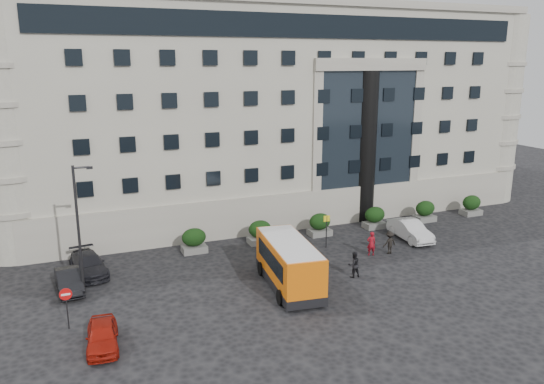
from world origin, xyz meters
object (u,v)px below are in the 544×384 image
at_px(parked_car_b, 69,281).
at_px(pedestrian_a, 371,244).
at_px(hedge_d, 375,217).
at_px(no_entry_sign, 66,300).
at_px(bus_stop_sign, 327,226).
at_px(minibus, 289,262).
at_px(parked_car_d, 74,225).
at_px(white_taxi, 410,230).
at_px(hedge_f, 471,205).
at_px(pedestrian_c, 389,243).
at_px(hedge_c, 320,224).
at_px(parked_car_c, 88,264).
at_px(pedestrian_b, 354,265).
at_px(hedge_a, 194,240).
at_px(street_lamp, 79,226).
at_px(hedge_e, 425,211).
at_px(hedge_b, 260,232).
at_px(parked_car_a, 102,335).
at_px(red_truck, 26,229).

bearing_deg(parked_car_b, pedestrian_a, -9.45).
distance_m(hedge_d, no_entry_sign, 26.15).
distance_m(bus_stop_sign, minibus, 7.81).
bearing_deg(no_entry_sign, hedge_d, 19.76).
bearing_deg(pedestrian_a, parked_car_b, 8.85).
xyz_separation_m(hedge_d, parked_car_d, (-23.60, 8.20, -0.25)).
relative_size(white_taxi, pedestrian_a, 2.62).
bearing_deg(no_entry_sign, hedge_f, 14.17).
xyz_separation_m(parked_car_d, pedestrian_c, (21.18, -13.89, 0.17)).
relative_size(hedge_c, parked_car_c, 0.39).
distance_m(pedestrian_a, pedestrian_b, 4.43).
bearing_deg(hedge_a, minibus, -64.53).
distance_m(hedge_c, street_lamp, 19.27).
xyz_separation_m(hedge_e, street_lamp, (-28.74, -4.80, 3.44)).
bearing_deg(no_entry_sign, street_lamp, 75.28).
bearing_deg(parked_car_c, no_entry_sign, -109.50).
bearing_deg(hedge_b, parked_car_c, -173.70).
height_order(parked_car_a, pedestrian_a, pedestrian_a).
height_order(hedge_d, bus_stop_sign, bus_stop_sign).
xyz_separation_m(red_truck, pedestrian_c, (24.62, -11.07, -0.76)).
relative_size(hedge_f, parked_car_d, 0.38).
height_order(hedge_a, no_entry_sign, no_entry_sign).
xyz_separation_m(hedge_a, parked_car_d, (-8.00, 8.20, -0.25)).
bearing_deg(bus_stop_sign, no_entry_sign, -161.92).
xyz_separation_m(red_truck, parked_car_b, (2.64, -9.12, -0.96)).
bearing_deg(no_entry_sign, parked_car_d, 86.63).
bearing_deg(white_taxi, hedge_b, 166.55).
bearing_deg(hedge_a, hedge_c, 0.00).
bearing_deg(street_lamp, hedge_f, 8.05).
xyz_separation_m(hedge_f, minibus, (-22.05, -8.30, 0.71)).
relative_size(parked_car_d, pedestrian_b, 2.81).
bearing_deg(red_truck, pedestrian_b, -28.07).
bearing_deg(bus_stop_sign, minibus, -135.23).
distance_m(hedge_c, hedge_f, 15.60).
bearing_deg(parked_car_c, hedge_d, -4.62).
relative_size(hedge_c, parked_car_b, 0.46).
xyz_separation_m(parked_car_b, pedestrian_b, (17.29, -4.75, 0.21)).
bearing_deg(pedestrian_b, hedge_e, -145.17).
distance_m(red_truck, white_taxi, 29.40).
xyz_separation_m(hedge_c, pedestrian_b, (-1.90, -8.49, -0.06)).
xyz_separation_m(hedge_b, no_entry_sign, (-14.20, -8.84, 0.72)).
distance_m(no_entry_sign, pedestrian_c, 22.42).
bearing_deg(pedestrian_b, red_truck, -34.61).
relative_size(hedge_e, street_lamp, 0.23).
height_order(hedge_a, parked_car_a, hedge_a).
bearing_deg(hedge_a, bus_stop_sign, -16.42).
distance_m(hedge_c, parked_car_a, 21.24).
height_order(hedge_d, no_entry_sign, no_entry_sign).
height_order(no_entry_sign, parked_car_c, no_entry_sign).
xyz_separation_m(hedge_f, bus_stop_sign, (-16.50, -2.80, 0.80)).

